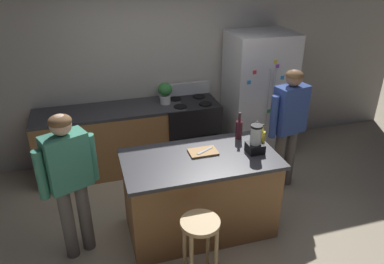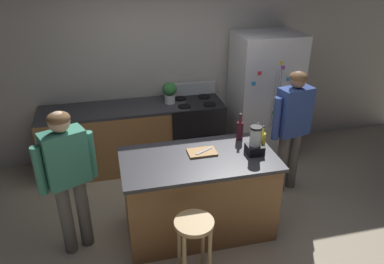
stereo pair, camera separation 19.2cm
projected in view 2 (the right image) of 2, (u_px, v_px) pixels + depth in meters
The scene contains 16 objects.
ground_plane at pixel (198, 227), 4.31m from camera, with size 14.00×14.00×0.00m, color beige.
back_wall at pixel (165, 66), 5.41m from camera, with size 8.00×0.10×2.70m, color #BCB7AD.
kitchen_island at pixel (198, 194), 4.11m from camera, with size 1.62×0.86×0.93m.
back_counter_run at pixel (116, 139), 5.29m from camera, with size 2.00×0.64×0.93m.
refrigerator at pixel (264, 97), 5.50m from camera, with size 0.90×0.73×1.84m.
stove_range at pixel (194, 130), 5.50m from camera, with size 0.76×0.65×1.11m.
person_by_island_left at pixel (67, 171), 3.62m from camera, with size 0.58×0.36×1.57m.
person_by_sink_right at pixel (293, 122), 4.60m from camera, with size 0.60×0.30×1.60m.
bar_stool at pixel (194, 236), 3.40m from camera, with size 0.36×0.36×0.71m.
potted_plant at pixel (170, 91), 5.17m from camera, with size 0.20×0.20×0.30m.
blender_appliance at pixel (255, 142), 3.92m from camera, with size 0.17×0.17×0.31m.
bottle_wine at pixel (240, 130), 4.21m from camera, with size 0.08×0.08×0.32m.
bottle_soda at pixel (262, 140), 4.06m from camera, with size 0.07×0.07×0.26m.
bottle_cooking_sauce at pixel (257, 134), 4.21m from camera, with size 0.06×0.06×0.22m.
cutting_board at pixel (202, 152), 3.98m from camera, with size 0.30×0.20×0.02m, color #B7844C.
chef_knife at pixel (204, 151), 3.98m from camera, with size 0.22×0.03×0.01m, color #B7BABF.
Camera 2 is at (-0.86, -3.26, 2.90)m, focal length 35.19 mm.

